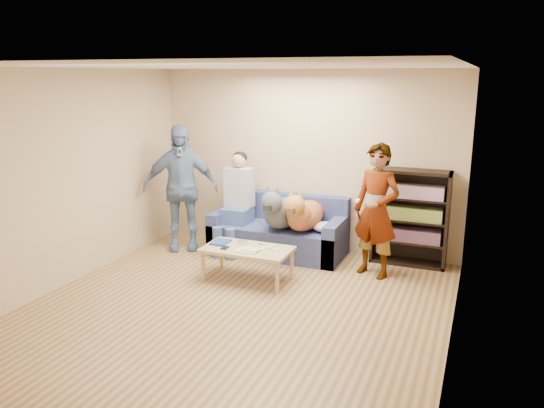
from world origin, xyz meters
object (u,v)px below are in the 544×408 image
at_px(person_standing_left, 180,188).
at_px(person_seated, 236,199).
at_px(notebook_blue, 221,242).
at_px(bookshelf, 410,215).
at_px(sofa, 279,234).
at_px(dog_gray, 282,211).
at_px(person_standing_right, 376,211).
at_px(camera_silver, 243,242).
at_px(dog_tan, 304,214).
at_px(coffee_table, 247,251).

distance_m(person_standing_left, person_seated, 0.83).
bearing_deg(person_standing_left, notebook_blue, -63.05).
bearing_deg(bookshelf, sofa, -172.60).
relative_size(dog_gray, bookshelf, 0.98).
xyz_separation_m(notebook_blue, person_seated, (-0.23, 0.96, 0.34)).
bearing_deg(dog_gray, person_standing_left, -171.98).
height_order(person_standing_right, camera_silver, person_standing_right).
xyz_separation_m(dog_gray, bookshelf, (1.69, 0.40, 0.01)).
bearing_deg(person_standing_right, dog_gray, -168.33).
bearing_deg(person_seated, sofa, 11.60).
relative_size(sofa, dog_tan, 1.61).
distance_m(sofa, person_seated, 0.80).
height_order(person_standing_right, sofa, person_standing_right).
bearing_deg(person_standing_right, bookshelf, 80.80).
relative_size(dog_gray, coffee_table, 1.16).
xyz_separation_m(camera_silver, sofa, (0.10, 1.02, -0.16)).
height_order(person_standing_right, notebook_blue, person_standing_right).
distance_m(notebook_blue, dog_tan, 1.25).
height_order(person_standing_left, bookshelf, person_standing_left).
bearing_deg(sofa, person_standing_right, -14.34).
bearing_deg(person_seated, camera_silver, -60.13).
relative_size(sofa, dog_gray, 1.49).
xyz_separation_m(person_seated, bookshelf, (2.42, 0.36, -0.09)).
bearing_deg(person_standing_left, person_standing_right, -27.74).
distance_m(sofa, dog_gray, 0.44).
relative_size(person_seated, bookshelf, 1.13).
distance_m(notebook_blue, camera_silver, 0.29).
bearing_deg(person_standing_left, coffee_table, -56.26).
xyz_separation_m(person_seated, dog_tan, (1.04, -0.03, -0.12)).
xyz_separation_m(person_standing_right, sofa, (-1.45, 0.37, -0.57)).
relative_size(dog_tan, coffee_table, 1.07).
relative_size(camera_silver, person_seated, 0.07).
distance_m(person_standing_right, dog_gray, 1.37).
distance_m(camera_silver, bookshelf, 2.29).
distance_m(person_standing_right, person_seated, 2.09).
relative_size(person_standing_right, dog_gray, 1.33).
xyz_separation_m(camera_silver, bookshelf, (1.90, 1.25, 0.23)).
xyz_separation_m(notebook_blue, sofa, (0.38, 1.09, -0.15)).
bearing_deg(dog_tan, dog_gray, -178.86).
xyz_separation_m(person_standing_right, dog_tan, (-1.04, 0.21, -0.20)).
relative_size(person_standing_left, notebook_blue, 7.07).
bearing_deg(notebook_blue, coffee_table, -7.13).
relative_size(person_standing_left, dog_tan, 1.56).
bearing_deg(dog_tan, notebook_blue, -130.69).
distance_m(person_standing_right, person_standing_left, 2.85).
distance_m(person_standing_left, dog_gray, 1.54).
distance_m(notebook_blue, dog_gray, 1.08).
relative_size(coffee_table, bookshelf, 0.85).
distance_m(person_standing_left, bookshelf, 3.26).
bearing_deg(camera_silver, bookshelf, 33.39).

